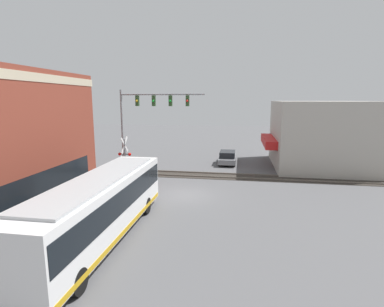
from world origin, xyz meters
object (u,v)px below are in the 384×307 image
Objects in this scene: crossing_signal at (125,154)px; pedestrian_at_crossing at (145,170)px; parked_car_grey at (227,158)px; city_bus at (100,206)px.

pedestrian_at_crossing is (0.33, -1.67, -1.44)m from crossing_signal.
parked_car_grey is 10.50m from pedestrian_at_crossing.
pedestrian_at_crossing is at bearing 139.34° from parked_car_grey.
city_bus is 2.68× the size of parked_car_grey.
parked_car_grey is (8.30, -8.51, -1.64)m from crossing_signal.
crossing_signal is at bearing 101.15° from pedestrian_at_crossing.
city_bus is at bearing -164.32° from crossing_signal.
crossing_signal is at bearing 134.27° from parked_car_grey.
crossing_signal reaches higher than parked_car_grey.
city_bus is at bearing -172.79° from pedestrian_at_crossing.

